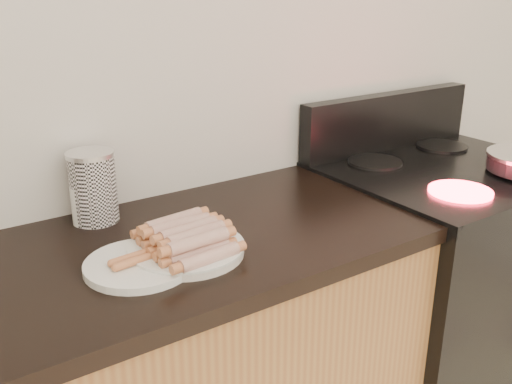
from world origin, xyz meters
TOP-DOWN VIEW (x-y plane):
  - wall_back at (0.00, 2.00)m, footprint 4.00×0.04m
  - stove at (0.78, 1.68)m, footprint 0.76×0.65m
  - stove_panel at (0.78, 1.96)m, footprint 0.76×0.06m
  - burner_near_left at (0.61, 1.51)m, footprint 0.18×0.18m
  - burner_far_left at (0.61, 1.84)m, footprint 0.18×0.18m
  - burner_far_right at (0.95, 1.84)m, footprint 0.18×0.18m
  - main_plate at (-0.21, 1.62)m, footprint 0.32×0.32m
  - side_plate at (-0.33, 1.61)m, footprint 0.31×0.31m
  - hotdog_pile at (-0.21, 1.62)m, footprint 0.14×0.23m
  - plain_sausages at (-0.33, 1.61)m, footprint 0.12×0.05m
  - canister at (-0.32, 1.92)m, footprint 0.12×0.12m
  - mug at (-0.34, 1.92)m, footprint 0.11×0.11m

SIDE VIEW (x-z plane):
  - stove at x=0.78m, z-range 0.00..0.91m
  - side_plate at x=-0.33m, z-range 0.90..0.92m
  - main_plate at x=-0.21m, z-range 0.90..0.92m
  - burner_near_left at x=0.61m, z-range 0.91..0.92m
  - burner_far_left at x=0.61m, z-range 0.91..0.92m
  - burner_far_right at x=0.95m, z-range 0.91..0.92m
  - plain_sausages at x=-0.33m, z-range 0.92..0.94m
  - hotdog_pile at x=-0.21m, z-range 0.92..0.97m
  - mug at x=-0.34m, z-range 0.90..1.00m
  - canister at x=-0.32m, z-range 0.90..1.09m
  - stove_panel at x=0.78m, z-range 0.91..1.11m
  - wall_back at x=0.00m, z-range 0.00..2.60m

